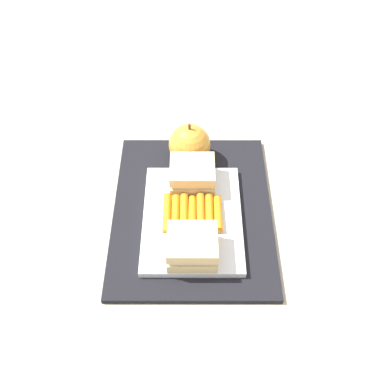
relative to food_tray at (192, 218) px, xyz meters
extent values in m
plane|color=#B7AD99|center=(0.03, 0.00, -0.02)|extent=(2.40, 2.40, 0.00)
cube|color=black|center=(0.03, 0.00, -0.01)|extent=(0.36, 0.28, 0.01)
cube|color=white|center=(0.00, 0.00, 0.00)|extent=(0.23, 0.17, 0.01)
cube|color=#DBC189|center=(-0.08, 0.00, 0.01)|extent=(0.07, 0.08, 0.02)
cube|color=beige|center=(-0.08, 0.00, 0.03)|extent=(0.07, 0.07, 0.01)
cube|color=#DBC189|center=(-0.08, 0.00, 0.04)|extent=(0.07, 0.08, 0.02)
cube|color=#DBC189|center=(0.08, 0.00, 0.01)|extent=(0.07, 0.08, 0.02)
cube|color=beige|center=(0.08, 0.00, 0.03)|extent=(0.07, 0.07, 0.01)
cube|color=#DBC189|center=(0.08, 0.00, 0.04)|extent=(0.07, 0.08, 0.02)
cylinder|color=orange|center=(0.00, -0.04, 0.01)|extent=(0.08, 0.01, 0.02)
cylinder|color=orange|center=(0.00, -0.03, 0.01)|extent=(0.08, 0.01, 0.02)
cylinder|color=orange|center=(0.00, -0.01, 0.01)|extent=(0.08, 0.01, 0.02)
cylinder|color=orange|center=(0.00, 0.00, 0.01)|extent=(0.08, 0.01, 0.02)
cylinder|color=orange|center=(0.00, 0.01, 0.01)|extent=(0.08, 0.01, 0.02)
cylinder|color=orange|center=(0.00, 0.03, 0.01)|extent=(0.08, 0.01, 0.02)
cylinder|color=orange|center=(0.00, 0.04, 0.01)|extent=(0.08, 0.01, 0.02)
sphere|color=gold|center=(0.15, 0.01, 0.03)|extent=(0.08, 0.08, 0.08)
cylinder|color=brown|center=(0.15, 0.01, 0.08)|extent=(0.01, 0.01, 0.01)
camera|label=1|loc=(-0.50, 0.00, 0.64)|focal=43.61mm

